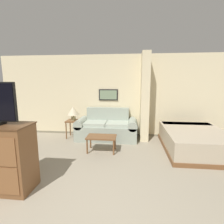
% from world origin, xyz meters
% --- Properties ---
extents(wall_back, '(7.66, 0.16, 2.60)m').
position_xyz_m(wall_back, '(-0.00, 3.98, 1.29)').
color(wall_back, beige).
rests_on(wall_back, ground_plane).
extents(wall_partition_pillar, '(0.24, 0.63, 2.60)m').
position_xyz_m(wall_partition_pillar, '(0.93, 3.61, 1.30)').
color(wall_partition_pillar, beige).
rests_on(wall_partition_pillar, ground_plane).
extents(couch, '(1.86, 0.84, 0.94)m').
position_xyz_m(couch, '(-0.21, 3.50, 0.34)').
color(couch, '#99A393').
rests_on(couch, ground_plane).
extents(coffee_table, '(0.74, 0.45, 0.40)m').
position_xyz_m(coffee_table, '(-0.20, 2.49, 0.35)').
color(coffee_table, brown).
rests_on(coffee_table, ground_plane).
extents(side_table, '(0.42, 0.42, 0.56)m').
position_xyz_m(side_table, '(-1.27, 3.51, 0.46)').
color(side_table, brown).
rests_on(side_table, ground_plane).
extents(table_lamp, '(0.36, 0.36, 0.44)m').
position_xyz_m(table_lamp, '(-1.27, 3.51, 0.85)').
color(table_lamp, tan).
rests_on(table_lamp, side_table).
extents(tv_dresser, '(1.05, 0.52, 1.10)m').
position_xyz_m(tv_dresser, '(-1.56, 0.75, 0.55)').
color(tv_dresser, brown).
rests_on(tv_dresser, ground_plane).
extents(bed, '(1.55, 2.06, 0.52)m').
position_xyz_m(bed, '(2.19, 2.86, 0.27)').
color(bed, brown).
rests_on(bed, ground_plane).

